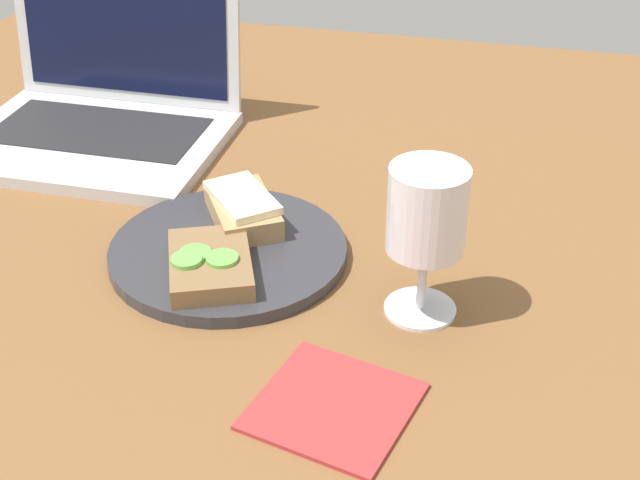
{
  "coord_description": "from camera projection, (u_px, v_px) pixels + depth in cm",
  "views": [
    {
      "loc": [
        21.37,
        -74.27,
        53.65
      ],
      "look_at": [
        3.86,
        -3.84,
        8.0
      ],
      "focal_mm": 50.0,
      "sensor_mm": 36.0,
      "label": 1
    }
  ],
  "objects": [
    {
      "name": "wooden_table",
      "position": [
        293.0,
        269.0,
        0.93
      ],
      "size": [
        140.0,
        140.0,
        3.0
      ],
      "primitive_type": "cube",
      "color": "brown",
      "rests_on": "ground"
    },
    {
      "name": "plate",
      "position": [
        228.0,
        251.0,
        0.92
      ],
      "size": [
        24.58,
        24.58,
        1.38
      ],
      "primitive_type": "cylinder",
      "color": "#333338",
      "rests_on": "wooden_table"
    },
    {
      "name": "sandwich_with_cucumber",
      "position": [
        210.0,
        264.0,
        0.87
      ],
      "size": [
        11.61,
        13.44,
        2.5
      ],
      "color": "brown",
      "rests_on": "plate"
    },
    {
      "name": "sandwich_with_cheese",
      "position": [
        243.0,
        208.0,
        0.95
      ],
      "size": [
        11.04,
        12.54,
        3.32
      ],
      "color": "#A88456",
      "rests_on": "plate"
    },
    {
      "name": "wine_glass",
      "position": [
        427.0,
        216.0,
        0.79
      ],
      "size": [
        7.21,
        7.21,
        15.15
      ],
      "color": "white",
      "rests_on": "wooden_table"
    },
    {
      "name": "laptop",
      "position": [
        102.0,
        107.0,
        1.15
      ],
      "size": [
        32.54,
        26.96,
        20.66
      ],
      "color": "silver",
      "rests_on": "wooden_table"
    },
    {
      "name": "napkin",
      "position": [
        333.0,
        406.0,
        0.73
      ],
      "size": [
        14.73,
        14.62,
        0.4
      ],
      "primitive_type": "cube",
      "rotation": [
        0.0,
        0.0,
        -0.23
      ],
      "color": "#B23333",
      "rests_on": "wooden_table"
    }
  ]
}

